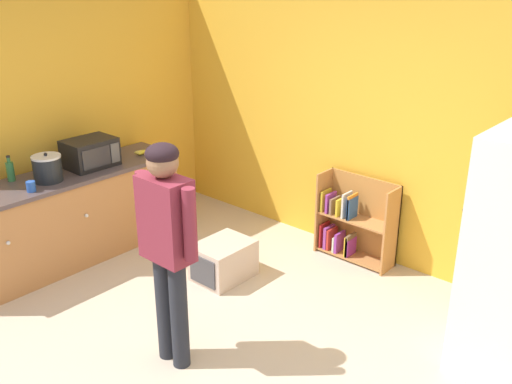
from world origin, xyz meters
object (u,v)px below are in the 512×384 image
bookshelf (353,224)px  crock_pot (47,168)px  microwave (90,153)px  green_glass_bottle (10,171)px  blue_cup (31,186)px  green_cup (106,151)px  standing_person (167,236)px  banana_bunch (142,152)px  pet_carrier (223,260)px  kitchen_counter (70,217)px

bookshelf → crock_pot: (-2.04, -2.09, 0.66)m
microwave → crock_pot: bearing=-82.5°
green_glass_bottle → bookshelf: bearing=45.2°
blue_cup → green_cup: (-0.40, 1.07, 0.00)m
bookshelf → crock_pot: crock_pot is taller
standing_person → blue_cup: 1.83m
green_glass_bottle → blue_cup: size_ratio=2.59×
bookshelf → banana_bunch: (-2.03, -1.01, 0.57)m
banana_bunch → microwave: bearing=-97.3°
blue_cup → pet_carrier: bearing=43.1°
crock_pot → green_glass_bottle: bearing=-139.0°
pet_carrier → microwave: size_ratio=1.15×
microwave → kitchen_counter: bearing=-87.9°
kitchen_counter → blue_cup: size_ratio=24.87×
green_cup → bookshelf: bearing=28.8°
microwave → green_cup: microwave is taller
blue_cup → kitchen_counter: bearing=112.9°
kitchen_counter → pet_carrier: size_ratio=4.28×
pet_carrier → bookshelf: bearing=60.3°
banana_bunch → blue_cup: (0.12, -1.32, 0.02)m
crock_pot → blue_cup: crock_pot is taller
pet_carrier → green_glass_bottle: size_ratio=2.24×
standing_person → banana_bunch: size_ratio=10.93×
microwave → banana_bunch: (0.07, 0.57, -0.11)m
kitchen_counter → green_glass_bottle: bearing=-116.5°
kitchen_counter → green_cup: size_ratio=24.87×
standing_person → green_cup: 2.45m
pet_carrier → crock_pot: (-1.37, -0.91, 0.84)m
crock_pot → banana_bunch: 1.08m
standing_person → green_cup: standing_person is taller
standing_person → crock_pot: standing_person is taller
crock_pot → green_glass_bottle: (-0.26, -0.23, -0.03)m
microwave → banana_bunch: bearing=82.7°
bookshelf → green_cup: bearing=-151.2°
crock_pot → banana_bunch: crock_pot is taller
pet_carrier → crock_pot: bearing=-146.3°
green_glass_bottle → blue_cup: (0.39, -0.02, -0.05)m
banana_bunch → green_glass_bottle: (-0.27, -1.31, 0.07)m
pet_carrier → crock_pot: 1.85m
green_cup → kitchen_counter: bearing=-71.0°
microwave → green_cup: bearing=123.1°
crock_pot → green_cup: (-0.27, 0.82, -0.08)m
standing_person → kitchen_counter: bearing=168.7°
green_glass_bottle → blue_cup: 0.40m
bookshelf → pet_carrier: size_ratio=1.54×
banana_bunch → crock_pot: bearing=-90.4°
bookshelf → microwave: (-2.10, -1.59, 0.68)m
pet_carrier → banana_bunch: (-1.36, 0.17, 0.75)m
bookshelf → blue_cup: size_ratio=8.95×
green_cup → banana_bunch: bearing=42.9°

